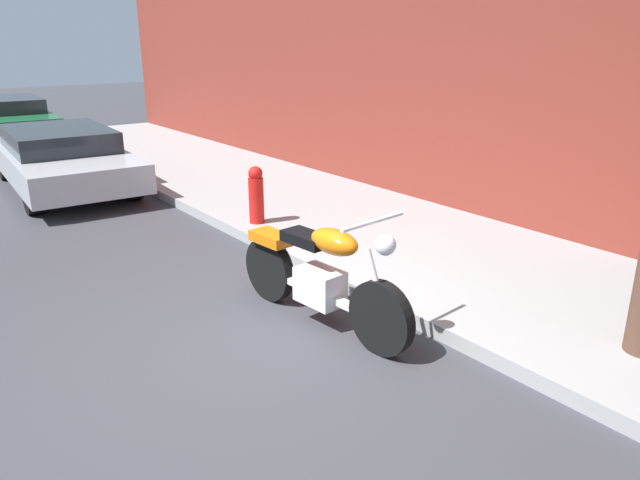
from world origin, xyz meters
name	(u,v)px	position (x,y,z in m)	size (l,w,h in m)	color
ground_plane	(273,348)	(0.00, 0.00, 0.00)	(60.00, 60.00, 0.00)	#38383D
sidewalk	(477,269)	(0.00, 2.71, 0.07)	(25.92, 2.99, 0.14)	gray
motorcycle	(320,276)	(-0.12, 0.61, 0.47)	(2.12, 0.70, 1.14)	black
parked_car_silver	(62,157)	(-6.88, 0.23, 0.55)	(4.36, 2.01, 1.03)	black
parked_car_green	(5,117)	(-13.17, 0.58, 0.55)	(4.42, 2.12, 1.03)	black
fire_hydrant	(256,200)	(-2.77, 1.57, 0.46)	(0.20, 0.20, 0.91)	red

